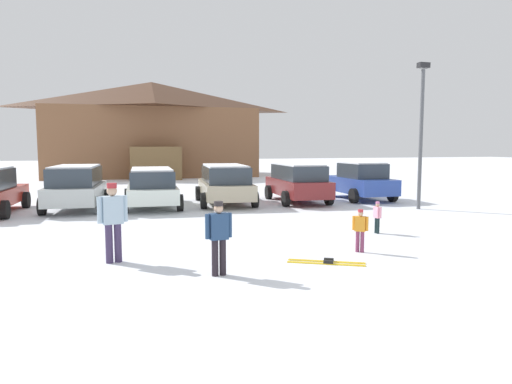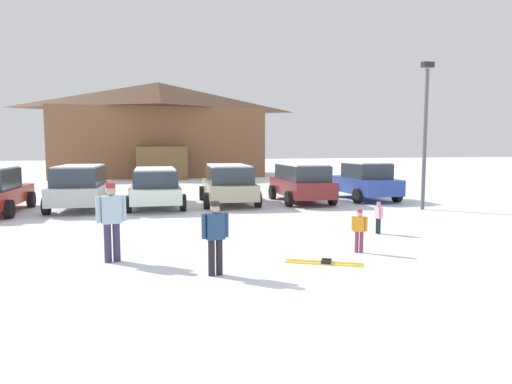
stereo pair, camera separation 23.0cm
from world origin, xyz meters
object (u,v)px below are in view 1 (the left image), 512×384
at_px(parked_blue_hatchback, 360,181).
at_px(lamp_post, 421,128).
at_px(skier_child_in_orange_jacket, 360,228).
at_px(pair_of_skis, 327,262).
at_px(skier_child_in_pink_snowsuit, 377,215).
at_px(parked_silver_wagon, 76,186).
at_px(skier_teen_in_navy_coat, 219,234).
at_px(ski_lodge, 152,129).
at_px(parked_beige_suv, 225,183).
at_px(parked_maroon_van, 297,181).
at_px(skier_adult_in_blue_parka, 113,218).
at_px(parked_white_suv, 152,186).

distance_m(parked_blue_hatchback, lamp_post, 4.22).
height_order(skier_child_in_orange_jacket, pair_of_skis, skier_child_in_orange_jacket).
xyz_separation_m(skier_child_in_pink_snowsuit, lamp_post, (4.28, 3.88, 2.62)).
bearing_deg(parked_silver_wagon, pair_of_skis, -61.43).
bearing_deg(skier_teen_in_navy_coat, lamp_post, 35.19).
relative_size(ski_lodge, pair_of_skis, 11.02).
height_order(skier_child_in_orange_jacket, skier_child_in_pink_snowsuit, skier_child_in_orange_jacket).
bearing_deg(parked_silver_wagon, skier_child_in_pink_snowsuit, -42.55).
relative_size(parked_beige_suv, parked_maroon_van, 1.08).
bearing_deg(parked_blue_hatchback, lamp_post, -81.70).
xyz_separation_m(parked_maroon_van, parked_blue_hatchback, (3.12, 0.05, -0.05)).
bearing_deg(parked_beige_suv, skier_child_in_orange_jacket, -84.69).
relative_size(parked_maroon_van, skier_child_in_orange_jacket, 4.51).
xyz_separation_m(parked_maroon_van, skier_adult_in_blue_parka, (-7.67, -8.51, 0.04)).
xyz_separation_m(skier_child_in_orange_jacket, skier_child_in_pink_snowsuit, (1.63, 1.87, -0.05)).
bearing_deg(skier_teen_in_navy_coat, parked_beige_suv, 75.90).
distance_m(ski_lodge, skier_adult_in_blue_parka, 29.11).
height_order(parked_blue_hatchback, pair_of_skis, parked_blue_hatchback).
height_order(parked_beige_suv, skier_child_in_orange_jacket, parked_beige_suv).
xyz_separation_m(ski_lodge, parked_maroon_van, (4.47, -20.28, -2.97)).
bearing_deg(lamp_post, skier_child_in_orange_jacket, -135.81).
height_order(parked_beige_suv, lamp_post, lamp_post).
height_order(parked_blue_hatchback, skier_child_in_pink_snowsuit, parked_blue_hatchback).
relative_size(parked_beige_suv, parked_blue_hatchback, 1.18).
xyz_separation_m(ski_lodge, parked_white_suv, (-1.72, -20.12, -3.02)).
bearing_deg(parked_white_suv, parked_beige_suv, 3.53).
height_order(skier_child_in_pink_snowsuit, pair_of_skis, skier_child_in_pink_snowsuit).
bearing_deg(parked_blue_hatchback, pair_of_skis, -123.45).
bearing_deg(skier_child_in_orange_jacket, parked_silver_wagon, 125.21).
height_order(skier_teen_in_navy_coat, pair_of_skis, skier_teen_in_navy_coat).
distance_m(parked_beige_suv, skier_child_in_orange_jacket, 9.60).
distance_m(skier_child_in_orange_jacket, skier_child_in_pink_snowsuit, 2.48).
relative_size(skier_teen_in_navy_coat, pair_of_skis, 0.91).
relative_size(ski_lodge, lamp_post, 3.06).
relative_size(parked_silver_wagon, pair_of_skis, 2.90).
bearing_deg(pair_of_skis, skier_child_in_orange_jacket, 30.09).
bearing_deg(parked_maroon_van, skier_teen_in_navy_coat, -119.79).
bearing_deg(parked_white_suv, skier_adult_in_blue_parka, -99.69).
height_order(parked_white_suv, pair_of_skis, parked_white_suv).
relative_size(parked_silver_wagon, skier_adult_in_blue_parka, 2.68).
bearing_deg(pair_of_skis, skier_teen_in_navy_coat, -174.57).
height_order(parked_white_suv, parked_blue_hatchback, parked_blue_hatchback).
relative_size(parked_silver_wagon, parked_blue_hatchback, 1.10).
bearing_deg(ski_lodge, pair_of_skis, -88.04).
bearing_deg(skier_child_in_pink_snowsuit, parked_white_suv, 126.47).
bearing_deg(parked_beige_suv, lamp_post, -29.27).
distance_m(parked_white_suv, parked_beige_suv, 3.04).
height_order(parked_blue_hatchback, lamp_post, lamp_post).
bearing_deg(ski_lodge, skier_child_in_orange_jacket, -85.74).
height_order(parked_white_suv, parked_beige_suv, parked_beige_suv).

